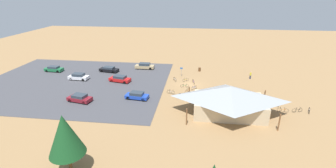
# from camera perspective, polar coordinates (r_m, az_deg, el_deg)

# --- Properties ---
(ground) EXTENTS (160.00, 160.00, 0.00)m
(ground) POSITION_cam_1_polar(r_m,az_deg,el_deg) (51.41, 5.13, -0.15)
(ground) COLOR #937047
(ground) RESTS_ON ground
(parking_lot_asphalt) EXTENTS (39.70, 31.97, 0.05)m
(parking_lot_asphalt) POSITION_cam_1_polar(r_m,az_deg,el_deg) (56.48, -21.13, 0.48)
(parking_lot_asphalt) COLOR #424247
(parking_lot_asphalt) RESTS_ON ground
(bike_pavilion) EXTENTS (13.50, 8.93, 4.78)m
(bike_pavilion) POSITION_cam_1_polar(r_m,az_deg,el_deg) (39.58, 14.38, -3.38)
(bike_pavilion) COLOR #C6B28E
(bike_pavilion) RESTS_ON ground
(trash_bin) EXTENTS (0.60, 0.60, 0.90)m
(trash_bin) POSITION_cam_1_polar(r_m,az_deg,el_deg) (60.10, 7.50, 3.45)
(trash_bin) COLOR brown
(trash_bin) RESTS_ON ground
(lot_sign) EXTENTS (0.56, 0.08, 2.20)m
(lot_sign) POSITION_cam_1_polar(r_m,az_deg,el_deg) (55.96, 3.19, 3.27)
(lot_sign) COLOR #99999E
(lot_sign) RESTS_ON ground
(pine_mideast) EXTENTS (3.89, 3.89, 7.02)m
(pine_mideast) POSITION_cam_1_polar(r_m,az_deg,el_deg) (27.96, -23.27, -11.03)
(pine_mideast) COLOR brown
(pine_mideast) RESTS_ON ground
(bicycle_orange_front_row) EXTENTS (0.80, 1.70, 0.90)m
(bicycle_orange_front_row) POSITION_cam_1_polar(r_m,az_deg,el_deg) (47.12, 4.56, -1.68)
(bicycle_orange_front_row) COLOR black
(bicycle_orange_front_row) RESTS_ON ground
(bicycle_silver_by_bin) EXTENTS (1.61, 0.70, 0.86)m
(bicycle_silver_by_bin) POSITION_cam_1_polar(r_m,az_deg,el_deg) (46.55, 0.68, -1.93)
(bicycle_silver_by_bin) COLOR black
(bicycle_silver_by_bin) RESTS_ON ground
(bicycle_blue_lone_west) EXTENTS (1.13, 1.33, 0.83)m
(bicycle_blue_lone_west) POSITION_cam_1_polar(r_m,az_deg,el_deg) (48.87, 6.19, -0.92)
(bicycle_blue_lone_west) COLOR black
(bicycle_blue_lone_west) RESTS_ON ground
(bicycle_green_near_porch) EXTENTS (1.67, 0.48, 0.75)m
(bicycle_green_near_porch) POSITION_cam_1_polar(r_m,az_deg,el_deg) (49.81, 3.93, -0.41)
(bicycle_green_near_porch) COLOR black
(bicycle_green_near_porch) RESTS_ON ground
(bicycle_black_back_row) EXTENTS (1.75, 0.59, 0.86)m
(bicycle_black_back_row) POSITION_cam_1_polar(r_m,az_deg,el_deg) (45.16, 28.33, -5.49)
(bicycle_black_back_row) COLOR black
(bicycle_black_back_row) RESTS_ON ground
(bicycle_teal_yard_left) EXTENTS (0.62, 1.64, 0.86)m
(bicycle_teal_yard_left) POSITION_cam_1_polar(r_m,az_deg,el_deg) (46.03, 24.26, -4.24)
(bicycle_teal_yard_left) COLOR black
(bicycle_teal_yard_left) RESTS_ON ground
(bicycle_red_trailside) EXTENTS (0.57, 1.72, 0.79)m
(bicycle_red_trailside) POSITION_cam_1_polar(r_m,az_deg,el_deg) (45.06, 2.70, -2.80)
(bicycle_red_trailside) COLOR black
(bicycle_red_trailside) RESTS_ON ground
(bicycle_purple_yard_right) EXTENTS (0.61, 1.64, 0.76)m
(bicycle_purple_yard_right) POSITION_cam_1_polar(r_m,az_deg,el_deg) (52.05, 6.05, 0.51)
(bicycle_purple_yard_right) COLOR black
(bicycle_purple_yard_right) RESTS_ON ground
(bicycle_white_edge_north) EXTENTS (0.85, 1.53, 0.82)m
(bicycle_white_edge_north) POSITION_cam_1_polar(r_m,az_deg,el_deg) (53.17, 1.61, 1.11)
(bicycle_white_edge_north) COLOR black
(bicycle_white_edge_north) RESTS_ON ground
(bicycle_yellow_yard_center) EXTENTS (1.27, 1.09, 0.84)m
(bicycle_yellow_yard_center) POSITION_cam_1_polar(r_m,az_deg,el_deg) (52.99, 4.18, 0.97)
(bicycle_yellow_yard_center) COLOR black
(bicycle_yellow_yard_center) RESTS_ON ground
(bicycle_orange_yard_front) EXTENTS (1.73, 0.49, 0.77)m
(bicycle_orange_yard_front) POSITION_cam_1_polar(r_m,az_deg,el_deg) (44.21, 25.61, -5.57)
(bicycle_orange_yard_front) COLOR black
(bicycle_orange_yard_front) RESTS_ON ground
(bicycle_silver_near_sign) EXTENTS (0.66, 1.63, 0.87)m
(bicycle_silver_near_sign) POSITION_cam_1_polar(r_m,az_deg,el_deg) (46.00, 30.49, -5.44)
(bicycle_silver_near_sign) COLOR black
(bicycle_silver_near_sign) RESTS_ON ground
(car_black_front_row) EXTENTS (4.88, 2.52, 1.30)m
(car_black_front_row) POSITION_cam_1_polar(r_m,az_deg,el_deg) (60.62, -13.83, 3.41)
(car_black_front_row) COLOR black
(car_black_front_row) RESTS_ON parking_lot_asphalt
(car_green_mid_lot) EXTENTS (4.50, 1.94, 1.34)m
(car_green_mid_lot) POSITION_cam_1_polar(r_m,az_deg,el_deg) (65.47, -25.47, 3.26)
(car_green_mid_lot) COLOR #1E6B3D
(car_green_mid_lot) RESTS_ON parking_lot_asphalt
(car_red_back_corner) EXTENTS (4.93, 2.74, 1.41)m
(car_red_back_corner) POSITION_cam_1_polar(r_m,az_deg,el_deg) (53.45, -11.34, 1.23)
(car_red_back_corner) COLOR red
(car_red_back_corner) RESTS_ON parking_lot_asphalt
(car_tan_end_stall) EXTENTS (4.78, 1.83, 1.49)m
(car_tan_end_stall) POSITION_cam_1_polar(r_m,az_deg,el_deg) (61.54, -5.56, 4.29)
(car_tan_end_stall) COLOR tan
(car_tan_end_stall) RESTS_ON parking_lot_asphalt
(car_maroon_second_row) EXTENTS (4.58, 2.72, 1.37)m
(car_maroon_second_row) POSITION_cam_1_polar(r_m,az_deg,el_deg) (46.05, -20.23, -3.14)
(car_maroon_second_row) COLOR maroon
(car_maroon_second_row) RESTS_ON parking_lot_asphalt
(car_white_by_curb) EXTENTS (4.49, 2.09, 1.46)m
(car_white_by_curb) POSITION_cam_1_polar(r_m,az_deg,el_deg) (57.30, -20.44, 1.66)
(car_white_by_curb) COLOR white
(car_white_by_curb) RESTS_ON parking_lot_asphalt
(car_blue_near_entry) EXTENTS (4.41, 2.23, 1.35)m
(car_blue_near_entry) POSITION_cam_1_polar(r_m,az_deg,el_deg) (44.61, -7.39, -2.73)
(car_blue_near_entry) COLOR #1E42B2
(car_blue_near_entry) RESTS_ON parking_lot_asphalt
(visitor_near_lot) EXTENTS (0.36, 0.36, 1.71)m
(visitor_near_lot) POSITION_cam_1_polar(r_m,az_deg,el_deg) (57.39, 18.98, 2.03)
(visitor_near_lot) COLOR #2D3347
(visitor_near_lot) RESTS_ON ground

